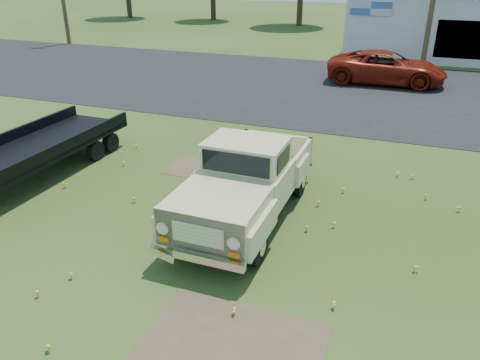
# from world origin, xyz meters

# --- Properties ---
(ground) EXTENTS (140.00, 140.00, 0.00)m
(ground) POSITION_xyz_m (0.00, 0.00, 0.00)
(ground) COLOR #324415
(ground) RESTS_ON ground
(asphalt_lot) EXTENTS (90.00, 14.00, 0.02)m
(asphalt_lot) POSITION_xyz_m (0.00, 15.00, 0.00)
(asphalt_lot) COLOR black
(asphalt_lot) RESTS_ON ground
(dirt_patch_a) EXTENTS (3.00, 2.00, 0.01)m
(dirt_patch_a) POSITION_xyz_m (1.50, -3.00, 0.00)
(dirt_patch_a) COLOR brown
(dirt_patch_a) RESTS_ON ground
(dirt_patch_b) EXTENTS (2.20, 1.60, 0.01)m
(dirt_patch_b) POSITION_xyz_m (-2.00, 3.50, 0.00)
(dirt_patch_b) COLOR brown
(dirt_patch_b) RESTS_ON ground
(commercial_building) EXTENTS (14.20, 8.20, 4.15)m
(commercial_building) POSITION_xyz_m (6.00, 26.99, 2.10)
(commercial_building) COLOR silver
(commercial_building) RESTS_ON ground
(vintage_pickup_truck) EXTENTS (2.27, 5.70, 2.06)m
(vintage_pickup_truck) POSITION_xyz_m (0.25, 1.07, 1.03)
(vintage_pickup_truck) COLOR beige
(vintage_pickup_truck) RESTS_ON ground
(flatbed_trailer) EXTENTS (2.36, 6.72, 1.82)m
(flatbed_trailer) POSITION_xyz_m (-6.53, 1.52, 0.91)
(flatbed_trailer) COLOR black
(flatbed_trailer) RESTS_ON ground
(red_pickup) EXTENTS (6.00, 2.88, 1.65)m
(red_pickup) POSITION_xyz_m (2.23, 16.98, 0.83)
(red_pickup) COLOR maroon
(red_pickup) RESTS_ON ground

